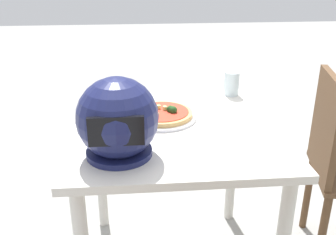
% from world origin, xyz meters
% --- Properties ---
extents(dining_table, '(0.81, 0.84, 0.74)m').
position_xyz_m(dining_table, '(0.00, 0.00, 0.63)').
color(dining_table, beige).
rests_on(dining_table, ground).
extents(pizza_plate, '(0.29, 0.29, 0.01)m').
position_xyz_m(pizza_plate, '(0.05, -0.08, 0.74)').
color(pizza_plate, white).
rests_on(pizza_plate, dining_table).
extents(pizza, '(0.26, 0.26, 0.06)m').
position_xyz_m(pizza, '(0.05, -0.08, 0.76)').
color(pizza, tan).
rests_on(pizza, pizza_plate).
extents(motorcycle_helmet, '(0.27, 0.27, 0.27)m').
position_xyz_m(motorcycle_helmet, '(0.21, 0.23, 0.87)').
color(motorcycle_helmet, '#191E4C').
rests_on(motorcycle_helmet, dining_table).
extents(drinking_glass, '(0.07, 0.07, 0.11)m').
position_xyz_m(drinking_glass, '(-0.31, -0.35, 0.79)').
color(drinking_glass, silver).
rests_on(drinking_glass, dining_table).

